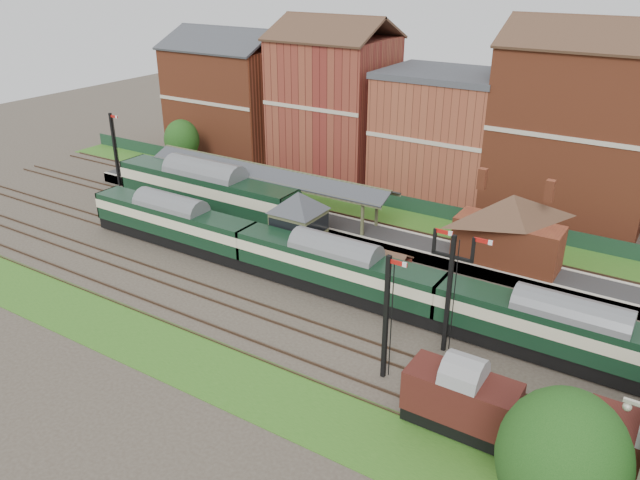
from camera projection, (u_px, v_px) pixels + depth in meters
The scene contains 18 objects.
ground at pixel (308, 285), 47.50m from camera, with size 160.00×160.00×0.00m, color #473D33.
grass_back at pixel (400, 218), 59.79m from camera, with size 90.00×4.50×0.06m, color #2D6619.
grass_front at pixel (200, 364), 38.27m from camera, with size 90.00×5.00×0.06m, color #2D6619.
fence at pixel (409, 204), 61.03m from camera, with size 90.00×0.12×1.50m, color #193823.
platform at pixel (321, 224), 57.23m from camera, with size 55.00×3.40×1.00m, color #2D2D2D.
signal_box at pixel (299, 225), 50.15m from camera, with size 5.40×5.40×6.00m.
brick_hut at pixel (387, 271), 47.07m from camera, with size 3.20×2.64×2.94m.
station_building at pixel (509, 229), 47.50m from camera, with size 8.10×8.10×5.90m.
canopy at pixel (267, 170), 58.47m from camera, with size 26.00×3.89×4.08m.
semaphore_bracket at pixel (450, 286), 37.79m from camera, with size 3.60×0.25×8.18m.
semaphore_platform_end at pixel (115, 149), 66.57m from camera, with size 1.23×0.25×8.00m.
semaphore_siding at pixel (386, 316), 35.51m from camera, with size 1.23×0.25×8.00m.
town_backdrop at pixel (440, 126), 63.91m from camera, with size 69.00×10.00×16.00m.
dmu_train at pixel (335, 267), 45.41m from camera, with size 48.98×2.58×3.76m.
platform_railcar at pixel (206, 190), 59.14m from camera, with size 19.86×3.13×4.57m.
goods_van_a at pixel (461, 399), 32.22m from camera, with size 5.76×2.49×3.49m.
tree_far at pixel (562, 460), 24.75m from camera, with size 5.25×5.25×7.65m.
tree_back at pixel (182, 140), 72.11m from camera, with size 4.04×4.04×5.91m.
Camera 1 is at (23.20, -34.80, 22.81)m, focal length 35.00 mm.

